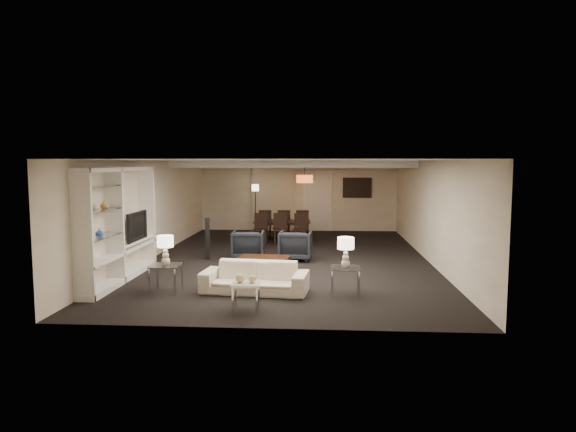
% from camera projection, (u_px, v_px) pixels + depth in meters
% --- Properties ---
extents(floor, '(11.00, 11.00, 0.00)m').
position_uv_depth(floor, '(288.00, 259.00, 13.05)').
color(floor, black).
rests_on(floor, ground).
extents(ceiling, '(7.00, 11.00, 0.02)m').
position_uv_depth(ceiling, '(288.00, 160.00, 12.79)').
color(ceiling, silver).
rests_on(ceiling, ground).
extents(wall_back, '(7.00, 0.02, 2.50)m').
position_uv_depth(wall_back, '(298.00, 196.00, 18.38)').
color(wall_back, '#C0B59B').
rests_on(wall_back, ground).
extents(wall_front, '(7.00, 0.02, 2.50)m').
position_uv_depth(wall_front, '(263.00, 245.00, 7.46)').
color(wall_front, '#C0B59B').
rests_on(wall_front, ground).
extents(wall_left, '(0.02, 11.00, 2.50)m').
position_uv_depth(wall_left, '(152.00, 209.00, 13.15)').
color(wall_left, '#C0B59B').
rests_on(wall_left, ground).
extents(wall_right, '(0.02, 11.00, 2.50)m').
position_uv_depth(wall_right, '(429.00, 211.00, 12.69)').
color(wall_right, '#C0B59B').
rests_on(wall_right, ground).
extents(ceiling_soffit, '(7.00, 4.00, 0.20)m').
position_uv_depth(ceiling_soffit, '(295.00, 164.00, 16.28)').
color(ceiling_soffit, silver).
rests_on(ceiling_soffit, ceiling).
extents(curtains, '(1.50, 0.12, 2.40)m').
position_uv_depth(curtains, '(273.00, 197.00, 18.37)').
color(curtains, beige).
rests_on(curtains, wall_back).
extents(door, '(0.90, 0.05, 2.10)m').
position_uv_depth(door, '(318.00, 202.00, 18.33)').
color(door, silver).
rests_on(door, wall_back).
extents(painting, '(0.95, 0.04, 0.65)m').
position_uv_depth(painting, '(357.00, 188.00, 18.17)').
color(painting, '#142D38').
rests_on(painting, wall_back).
extents(media_unit, '(0.38, 3.40, 2.35)m').
position_uv_depth(media_unit, '(120.00, 224.00, 10.57)').
color(media_unit, white).
rests_on(media_unit, wall_left).
extents(pendant_light, '(0.52, 0.52, 0.24)m').
position_uv_depth(pendant_light, '(305.00, 179.00, 16.31)').
color(pendant_light, '#D8591E').
rests_on(pendant_light, ceiling_soffit).
extents(sofa, '(2.06, 0.98, 0.58)m').
position_uv_depth(sofa, '(255.00, 278.00, 9.65)').
color(sofa, beige).
rests_on(sofa, floor).
extents(coffee_table, '(1.15, 0.75, 0.39)m').
position_uv_depth(coffee_table, '(264.00, 265.00, 11.25)').
color(coffee_table, black).
rests_on(coffee_table, floor).
extents(armchair_left, '(0.83, 0.85, 0.74)m').
position_uv_depth(armchair_left, '(248.00, 245.00, 12.96)').
color(armchair_left, black).
rests_on(armchair_left, floor).
extents(armchair_right, '(0.84, 0.86, 0.74)m').
position_uv_depth(armchair_right, '(295.00, 245.00, 12.88)').
color(armchair_right, black).
rests_on(armchair_right, floor).
extents(side_table_left, '(0.55, 0.55, 0.51)m').
position_uv_depth(side_table_left, '(166.00, 278.00, 9.76)').
color(side_table_left, white).
rests_on(side_table_left, floor).
extents(side_table_right, '(0.56, 0.56, 0.51)m').
position_uv_depth(side_table_right, '(345.00, 281.00, 9.54)').
color(side_table_right, white).
rests_on(side_table_right, floor).
extents(table_lamp_left, '(0.34, 0.34, 0.56)m').
position_uv_depth(table_lamp_left, '(165.00, 250.00, 9.71)').
color(table_lamp_left, beige).
rests_on(table_lamp_left, side_table_left).
extents(table_lamp_right, '(0.33, 0.33, 0.56)m').
position_uv_depth(table_lamp_right, '(346.00, 252.00, 9.49)').
color(table_lamp_right, beige).
rests_on(table_lamp_right, side_table_right).
extents(marble_table, '(0.47, 0.47, 0.45)m').
position_uv_depth(marble_table, '(246.00, 296.00, 8.56)').
color(marble_table, white).
rests_on(marble_table, floor).
extents(gold_gourd_a, '(0.15, 0.15, 0.15)m').
position_uv_depth(gold_gourd_a, '(240.00, 278.00, 8.54)').
color(gold_gourd_a, '#D5B971').
rests_on(gold_gourd_a, marble_table).
extents(gold_gourd_b, '(0.13, 0.13, 0.13)m').
position_uv_depth(gold_gourd_b, '(252.00, 279.00, 8.53)').
color(gold_gourd_b, '#DBBF74').
rests_on(gold_gourd_b, marble_table).
extents(television, '(1.09, 0.14, 0.63)m').
position_uv_depth(television, '(132.00, 226.00, 11.18)').
color(television, black).
rests_on(television, media_unit).
extents(vase_blue, '(0.16, 0.16, 0.16)m').
position_uv_depth(vase_blue, '(99.00, 232.00, 9.61)').
color(vase_blue, '#284BAF').
rests_on(vase_blue, media_unit).
extents(vase_amber, '(0.16, 0.16, 0.17)m').
position_uv_depth(vase_amber, '(104.00, 205.00, 9.81)').
color(vase_amber, '#B28A3B').
rests_on(vase_amber, media_unit).
extents(floor_speaker, '(0.14, 0.14, 1.06)m').
position_uv_depth(floor_speaker, '(208.00, 239.00, 12.97)').
color(floor_speaker, black).
rests_on(floor_speaker, floor).
extents(dining_table, '(1.81, 1.07, 0.62)m').
position_uv_depth(dining_table, '(282.00, 231.00, 16.05)').
color(dining_table, black).
rests_on(dining_table, floor).
extents(chair_nl, '(0.43, 0.43, 0.92)m').
position_uv_depth(chair_nl, '(260.00, 229.00, 15.43)').
color(chair_nl, black).
rests_on(chair_nl, floor).
extents(chair_nm, '(0.47, 0.47, 0.92)m').
position_uv_depth(chair_nm, '(280.00, 229.00, 15.39)').
color(chair_nm, black).
rests_on(chair_nm, floor).
extents(chair_nr, '(0.46, 0.46, 0.92)m').
position_uv_depth(chair_nr, '(300.00, 229.00, 15.35)').
color(chair_nr, black).
rests_on(chair_nr, floor).
extents(chair_fl, '(0.47, 0.47, 0.92)m').
position_uv_depth(chair_fl, '(265.00, 224.00, 16.72)').
color(chair_fl, black).
rests_on(chair_fl, floor).
extents(chair_fm, '(0.48, 0.48, 0.92)m').
position_uv_depth(chair_fm, '(284.00, 224.00, 16.68)').
color(chair_fm, black).
rests_on(chair_fm, floor).
extents(chair_fr, '(0.47, 0.47, 0.92)m').
position_uv_depth(chair_fr, '(302.00, 224.00, 16.64)').
color(chair_fr, black).
rests_on(chair_fr, floor).
extents(floor_lamp, '(0.26, 0.26, 1.69)m').
position_uv_depth(floor_lamp, '(255.00, 209.00, 17.67)').
color(floor_lamp, black).
rests_on(floor_lamp, floor).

